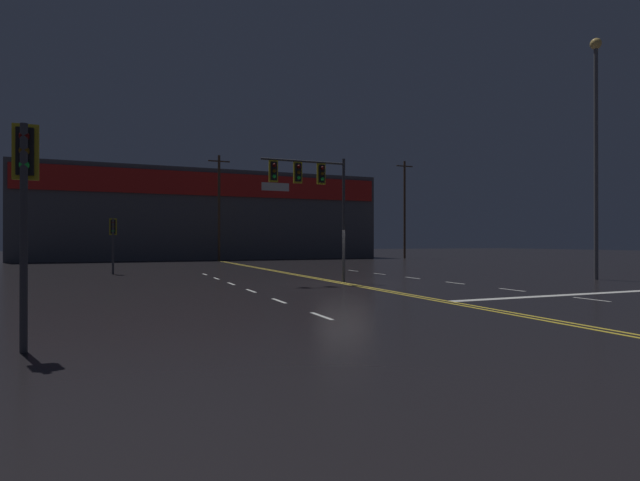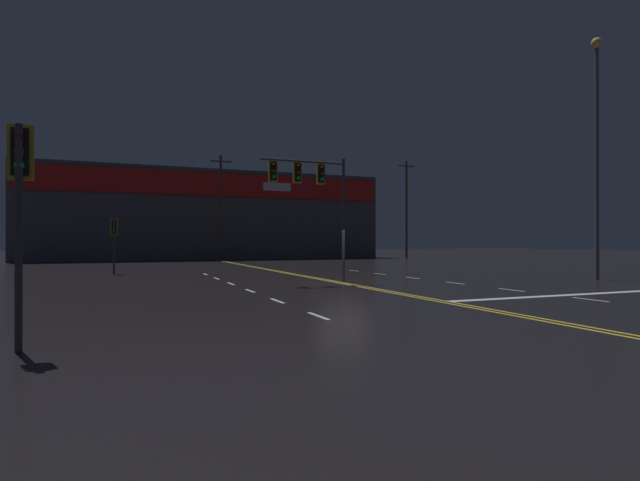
# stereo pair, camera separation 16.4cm
# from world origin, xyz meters

# --- Properties ---
(ground_plane) EXTENTS (200.00, 200.00, 0.00)m
(ground_plane) POSITION_xyz_m (0.00, 0.00, 0.00)
(ground_plane) COLOR black
(road_markings) EXTENTS (14.54, 60.00, 0.01)m
(road_markings) POSITION_xyz_m (0.91, -1.43, 0.00)
(road_markings) COLOR gold
(road_markings) RESTS_ON ground
(traffic_signal_median) EXTENTS (4.19, 0.36, 5.93)m
(traffic_signal_median) POSITION_xyz_m (-1.40, 0.80, 4.66)
(traffic_signal_median) COLOR #38383D
(traffic_signal_median) RESTS_ON ground
(traffic_signal_corner_southwest) EXTENTS (0.42, 0.36, 4.02)m
(traffic_signal_corner_southwest) POSITION_xyz_m (-11.33, -10.84, 2.95)
(traffic_signal_corner_southwest) COLOR #38383D
(traffic_signal_corner_southwest) RESTS_ON ground
(traffic_signal_corner_northwest) EXTENTS (0.42, 0.36, 3.33)m
(traffic_signal_corner_northwest) POSITION_xyz_m (-9.93, 11.23, 2.44)
(traffic_signal_corner_northwest) COLOR #38383D
(traffic_signal_corner_northwest) RESTS_ON ground
(streetlight_near_right) EXTENTS (0.56, 0.56, 12.37)m
(streetlight_near_right) POSITION_xyz_m (12.94, -2.78, 7.61)
(streetlight_near_right) COLOR #59595E
(streetlight_near_right) RESTS_ON ground
(building_backdrop) EXTENTS (38.68, 10.23, 9.80)m
(building_backdrop) POSITION_xyz_m (0.00, 37.53, 4.92)
(building_backdrop) COLOR #4C4C51
(building_backdrop) RESTS_ON ground
(utility_pole_row) EXTENTS (46.99, 0.26, 12.04)m
(utility_pole_row) POSITION_xyz_m (-0.52, 29.98, 5.94)
(utility_pole_row) COLOR #4C3828
(utility_pole_row) RESTS_ON ground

